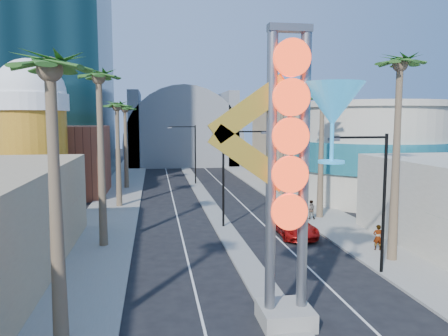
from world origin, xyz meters
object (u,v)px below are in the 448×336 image
(neon_sign, at_px, (307,155))
(pedestrian_b, at_px, (311,210))
(pedestrian_a, at_px, (378,237))
(red_pickup, at_px, (294,226))

(neon_sign, xyz_separation_m, pedestrian_b, (7.08, 18.33, -6.32))
(pedestrian_a, bearing_deg, pedestrian_b, -73.53)
(neon_sign, bearing_deg, pedestrian_b, 68.89)
(red_pickup, distance_m, pedestrian_a, 6.32)
(neon_sign, distance_m, pedestrian_b, 20.64)
(pedestrian_a, bearing_deg, red_pickup, -39.37)
(pedestrian_a, bearing_deg, neon_sign, 56.52)
(pedestrian_a, distance_m, pedestrian_b, 9.42)
(neon_sign, height_order, red_pickup, neon_sign)
(pedestrian_b, bearing_deg, neon_sign, 85.38)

